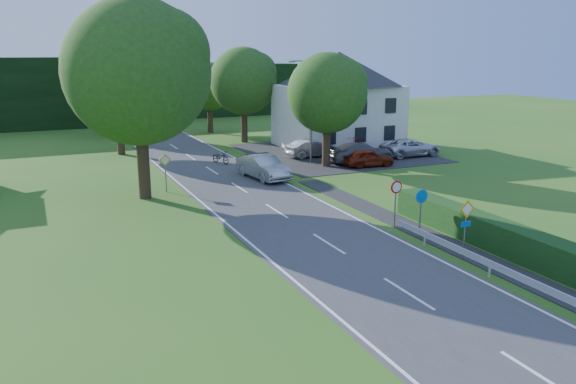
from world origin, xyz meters
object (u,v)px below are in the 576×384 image
moving_car (263,167)px  parked_car_silver_a (312,148)px  motorcycle (221,157)px  parked_car_grey (361,153)px  parked_car_red (368,158)px  parked_car_silver_b (411,147)px  parasol (354,147)px  streetlight (310,106)px

moving_car → parked_car_silver_a: (6.83, 5.99, -0.10)m
moving_car → motorcycle: bearing=91.1°
moving_car → parked_car_grey: moving_car is taller
motorcycle → parked_car_red: size_ratio=0.48×
parked_car_silver_a → parked_car_silver_b: parked_car_silver_b is taller
parked_car_red → parasol: (1.09, 3.93, 0.20)m
parked_car_silver_b → moving_car: bearing=102.4°
parked_car_red → parked_car_silver_a: 5.81m
motorcycle → parked_car_silver_b: parked_car_silver_b is taller
moving_car → parked_car_red: size_ratio=1.29×
parked_car_red → parked_car_silver_a: bearing=27.3°
motorcycle → parasol: 11.17m
motorcycle → parked_car_grey: (10.18, -4.34, 0.30)m
moving_car → streetlight: bearing=28.3°
parked_car_silver_b → parasol: parasol is taller
moving_car → parked_car_silver_b: (14.63, 2.93, -0.10)m
streetlight → parked_car_silver_b: bearing=-7.2°
motorcycle → parked_car_grey: 11.07m
streetlight → parked_car_grey: 5.46m
streetlight → motorcycle: bearing=160.4°
motorcycle → streetlight: bearing=-41.9°
parked_car_silver_b → parked_car_grey: bearing=99.9°
streetlight → parasol: (4.38, 0.43, -3.56)m
parked_car_red → parked_car_silver_b: 6.17m
streetlight → parked_car_silver_a: bearing=58.0°
parked_car_silver_b → parasol: 4.87m
moving_car → parasol: 10.98m
motorcycle → moving_car: bearing=-103.6°
motorcycle → parked_car_silver_b: 16.00m
streetlight → moving_car: 7.83m
parked_car_silver_a → parasol: size_ratio=2.29×
parked_car_silver_a → parked_car_grey: parked_car_grey is taller
motorcycle → parked_car_silver_b: (15.61, -3.49, 0.23)m
parked_car_red → parked_car_silver_a: (-2.10, 5.41, 0.06)m
moving_car → parasol: bearing=16.6°
parked_car_red → parked_car_silver_b: (5.70, 2.36, 0.06)m
motorcycle → parked_car_grey: size_ratio=0.34×
parked_car_red → parked_car_grey: parked_car_grey is taller
streetlight → parked_car_silver_b: streetlight is taller
parked_car_silver_b → streetlight: bearing=83.8°
parked_car_silver_b → parked_car_red: bearing=113.5°
parked_car_silver_a → moving_car: bearing=128.8°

